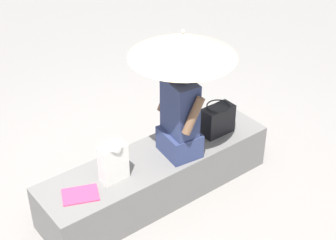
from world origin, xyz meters
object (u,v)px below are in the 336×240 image
Objects in this scene: handbag_black at (113,162)px; tote_bag_canvas at (218,119)px; parasol at (183,45)px; person_seated at (180,114)px; magazine at (80,195)px.

handbag_black is 1.11m from tote_bag_canvas.
handbag_black is (-0.66, 0.04, -0.84)m from parasol.
handbag_black is (-0.64, 0.04, -0.22)m from person_seated.
person_seated is 2.65× the size of handbag_black.
magazine is (-0.32, -0.01, -0.16)m from handbag_black.
person_seated is 3.02× the size of tote_bag_canvas.
parasol reaches higher than tote_bag_canvas.
parasol is at bearing -6.00° from person_seated.
magazine is (-0.96, 0.03, -0.38)m from person_seated.
parasol is at bearing -3.81° from handbag_black.
person_seated is 0.53m from tote_bag_canvas.
magazine is (-0.98, 0.03, -1.01)m from parasol.
person_seated reaches higher than tote_bag_canvas.
person_seated reaches higher than handbag_black.
magazine is (-1.43, 0.00, -0.14)m from tote_bag_canvas.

